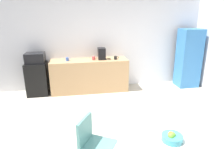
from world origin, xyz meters
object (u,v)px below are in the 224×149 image
object	(u,v)px
mini_fridge	(38,79)
fruit_bowl	(172,137)
mug_green	(94,58)
locker_cabinet	(188,58)
mug_red	(116,58)
microwave	(35,58)
round_table	(172,149)
coffee_maker	(102,54)
chair_teal	(91,139)
mug_white	(67,59)

from	to	relation	value
mini_fridge	fruit_bowl	xyz separation A→B (m)	(2.11, -3.53, 0.36)
mug_green	locker_cabinet	bearing A→B (deg)	-1.48
fruit_bowl	mug_red	xyz separation A→B (m)	(0.01, 3.45, 0.15)
fruit_bowl	mug_green	size ratio (longest dim) A/B	1.86
microwave	round_table	size ratio (longest dim) A/B	0.39
locker_cabinet	round_table	size ratio (longest dim) A/B	1.38
mini_fridge	microwave	bearing A→B (deg)	180.00
mini_fridge	fruit_bowl	world-z (taller)	mini_fridge
round_table	locker_cabinet	bearing A→B (deg)	57.54
mug_red	coffee_maker	distance (m)	0.40
mug_green	coffee_maker	world-z (taller)	coffee_maker
chair_teal	locker_cabinet	bearing A→B (deg)	43.48
microwave	chair_teal	xyz separation A→B (m)	(1.22, -3.02, -0.49)
mini_fridge	chair_teal	xyz separation A→B (m)	(1.22, -3.02, 0.08)
round_table	chair_teal	world-z (taller)	chair_teal
chair_teal	mug_green	world-z (taller)	mug_green
mini_fridge	mug_white	bearing A→B (deg)	-1.30
microwave	coffee_maker	size ratio (longest dim) A/B	1.50
locker_cabinet	round_table	bearing A→B (deg)	-122.46
round_table	mug_white	distance (m)	3.76
locker_cabinet	mug_green	world-z (taller)	locker_cabinet
mini_fridge	mug_red	size ratio (longest dim) A/B	6.81
fruit_bowl	mug_green	xyz separation A→B (m)	(-0.59, 3.50, 0.15)
round_table	mug_red	distance (m)	3.46
locker_cabinet	mug_green	distance (m)	2.79
mug_green	mug_red	world-z (taller)	same
microwave	mug_red	size ratio (longest dim) A/B	3.72
mug_white	mug_red	bearing A→B (deg)	-2.76
mini_fridge	mug_red	xyz separation A→B (m)	(2.12, -0.08, 0.51)
microwave	chair_teal	world-z (taller)	microwave
microwave	fruit_bowl	size ratio (longest dim) A/B	2.00
locker_cabinet	mug_red	bearing A→B (deg)	179.51
mini_fridge	round_table	size ratio (longest dim) A/B	0.71
microwave	fruit_bowl	xyz separation A→B (m)	(2.11, -3.53, -0.21)
mini_fridge	fruit_bowl	bearing A→B (deg)	-59.08
microwave	coffee_maker	distance (m)	1.75
mug_red	chair_teal	bearing A→B (deg)	-106.97
microwave	mini_fridge	bearing A→B (deg)	0.00
round_table	mug_green	world-z (taller)	mug_green
microwave	mug_red	bearing A→B (deg)	-2.20
chair_teal	mug_white	size ratio (longest dim) A/B	6.43
microwave	chair_teal	size ratio (longest dim) A/B	0.58
locker_cabinet	chair_teal	size ratio (longest dim) A/B	2.05
fruit_bowl	mug_white	size ratio (longest dim) A/B	1.86
mug_green	fruit_bowl	bearing A→B (deg)	-80.40
mini_fridge	mug_white	distance (m)	0.96
microwave	locker_cabinet	distance (m)	4.31
mug_white	microwave	bearing A→B (deg)	178.70
fruit_bowl	mug_white	bearing A→B (deg)	110.25
fruit_bowl	mug_green	distance (m)	3.55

